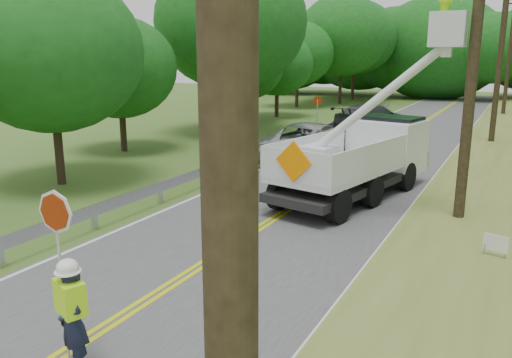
% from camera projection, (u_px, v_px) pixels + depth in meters
% --- Properties ---
extents(ground, '(140.00, 140.00, 0.00)m').
position_uv_depth(ground, '(104.00, 329.00, 9.29)').
color(ground, '#415F20').
rests_on(ground, ground).
extents(road, '(7.20, 96.00, 0.03)m').
position_uv_depth(road, '(344.00, 174.00, 21.39)').
color(road, '#444446').
rests_on(road, ground).
extents(guardrail, '(0.18, 48.00, 0.77)m').
position_uv_depth(guardrail, '(267.00, 149.00, 23.83)').
color(guardrail, '#A6A8AD').
rests_on(guardrail, ground).
extents(utility_poles, '(1.60, 43.30, 10.00)m').
position_uv_depth(utility_poles, '(493.00, 43.00, 20.53)').
color(utility_poles, black).
rests_on(utility_poles, ground).
extents(treeline_left, '(10.98, 56.91, 10.74)m').
position_uv_depth(treeline_left, '(287.00, 41.00, 40.00)').
color(treeline_left, '#332319').
rests_on(treeline_left, ground).
extents(treeline_horizon, '(57.46, 13.97, 11.53)m').
position_uv_depth(treeline_horizon, '(476.00, 49.00, 56.01)').
color(treeline_horizon, '#164F16').
rests_on(treeline_horizon, ground).
extents(flagger, '(1.11, 0.62, 2.82)m').
position_uv_depth(flagger, '(71.00, 312.00, 7.79)').
color(flagger, '#191E33').
rests_on(flagger, road).
extents(bucket_truck, '(5.33, 7.68, 7.12)m').
position_uv_depth(bucket_truck, '(372.00, 149.00, 17.99)').
color(bucket_truck, black).
rests_on(bucket_truck, road).
extents(suv_silver, '(3.05, 6.47, 1.79)m').
position_uv_depth(suv_silver, '(312.00, 141.00, 23.91)').
color(suv_silver, '#AAACB1').
rests_on(suv_silver, road).
extents(suv_darkgrey, '(4.29, 6.44, 1.73)m').
position_uv_depth(suv_darkgrey, '(372.00, 118.00, 33.19)').
color(suv_darkgrey, '#373B3E').
rests_on(suv_darkgrey, road).
extents(stop_sign_permanent, '(0.53, 0.09, 2.51)m').
position_uv_depth(stop_sign_permanent, '(317.00, 111.00, 29.84)').
color(stop_sign_permanent, '#A6A8AD').
rests_on(stop_sign_permanent, ground).
extents(yard_sign, '(0.55, 0.18, 0.81)m').
position_uv_depth(yard_sign, '(496.00, 244.00, 11.79)').
color(yard_sign, white).
rests_on(yard_sign, ground).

